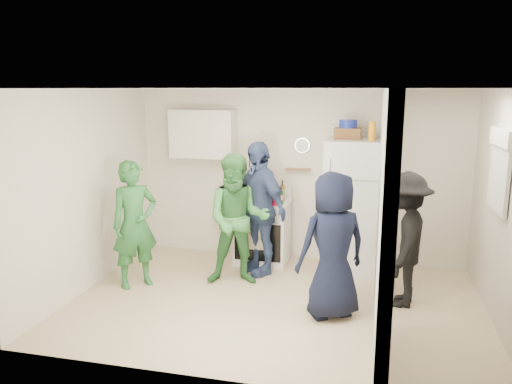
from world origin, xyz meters
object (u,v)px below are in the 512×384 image
Objects in this scene: person_denim at (258,208)px; person_navy at (333,245)px; yellow_cup_stack_top at (372,131)px; blue_bowl at (348,124)px; person_green_left at (135,224)px; stove at (262,232)px; fridge at (352,206)px; wicker_basket at (348,134)px; person_green_center at (238,220)px; person_nook at (404,240)px.

person_navy is at bearing -5.71° from person_denim.
yellow_cup_stack_top is 0.14× the size of person_denim.
person_green_left is (-2.55, -1.27, -1.22)m from blue_bowl.
yellow_cup_stack_top reaches higher than person_green_left.
fridge is at bearing -1.35° from stove.
person_navy is (-0.03, -1.58, -1.09)m from wicker_basket.
person_denim is at bearing -158.79° from wicker_basket.
blue_bowl reaches higher than person_denim.
stove is 1.97m from blue_bowl.
blue_bowl is at bearing 61.52° from person_denim.
blue_bowl is 0.15× the size of person_navy.
stove is 1.90m from person_green_left.
person_green_left is (-2.65, -1.22, -0.10)m from fridge.
person_green_center is (-1.62, -0.73, -1.11)m from yellow_cup_stack_top.
fridge is 1.12× the size of person_navy.
person_green_left is at bearing -153.60° from wicker_basket.
person_green_left is at bearing -175.92° from person_green_center.
stove is 3.64× the size of yellow_cup_stack_top.
blue_bowl is (-0.10, 0.05, 1.12)m from fridge.
person_denim is (1.42, 0.83, 0.10)m from person_green_left.
person_green_center is at bearing -98.60° from stove.
stove is at bearing -4.68° from person_green_left.
wicker_basket reaches higher than stove.
yellow_cup_stack_top is at bearing 11.46° from person_green_center.
yellow_cup_stack_top is (0.22, -0.10, 1.04)m from fridge.
wicker_basket reaches higher than person_denim.
person_green_left is 1.03× the size of person_nook.
fridge is 5.24× the size of wicker_basket.
fridge is at bearing -26.57° from blue_bowl.
fridge is 1.00m from wicker_basket.
person_denim reaches higher than person_nook.
yellow_cup_stack_top reaches higher than person_denim.
fridge is 7.33× the size of yellow_cup_stack_top.
wicker_basket is at bearing 0.98° from stove.
person_green_left is at bearing -78.39° from person_nook.
blue_bowl reaches higher than fridge.
person_nook is (1.88, -0.63, -0.12)m from person_denim.
person_green_center is at bearing -70.24° from person_denim.
blue_bowl is (1.17, 0.02, 1.58)m from stove.
fridge is 1.01× the size of person_denim.
blue_bowl reaches higher than stove.
blue_bowl is 0.36m from yellow_cup_stack_top.
fridge is 1.12× the size of person_green_left.
person_green_left reaches higher than person_nook.
person_green_left is 1.65m from person_denim.
person_green_center is at bearing -149.22° from fridge.
blue_bowl is at bearing 0.00° from wicker_basket.
yellow_cup_stack_top is 1.81m from person_denim.
blue_bowl is at bearing 154.89° from yellow_cup_stack_top.
person_denim reaches higher than person_green_left.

